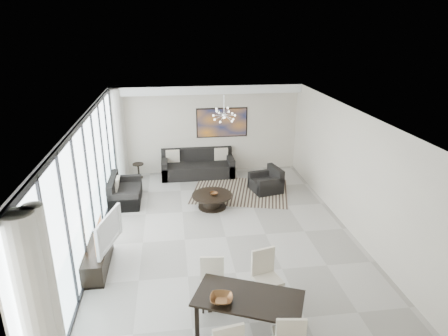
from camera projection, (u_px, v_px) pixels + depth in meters
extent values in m
cube|color=#A8A39B|center=(226.00, 236.00, 9.37)|extent=(6.00, 9.00, 0.02)
cube|color=white|center=(226.00, 116.00, 8.37)|extent=(6.00, 9.00, 0.02)
cube|color=beige|center=(207.00, 129.00, 13.05)|extent=(6.00, 0.02, 2.90)
cube|color=beige|center=(279.00, 320.00, 4.70)|extent=(6.00, 0.02, 2.90)
cube|color=beige|center=(353.00, 173.00, 9.25)|extent=(0.02, 9.00, 2.90)
cube|color=silver|center=(87.00, 187.00, 8.50)|extent=(0.01, 8.95, 2.85)
cube|color=black|center=(81.00, 122.00, 8.02)|extent=(0.04, 8.95, 0.10)
cube|color=black|center=(97.00, 245.00, 8.99)|extent=(0.04, 8.95, 0.06)
cube|color=black|center=(30.00, 315.00, 4.78)|extent=(0.04, 0.05, 2.88)
cube|color=black|center=(52.00, 267.00, 5.71)|extent=(0.04, 0.05, 2.88)
cube|color=black|center=(68.00, 233.00, 6.64)|extent=(0.04, 0.05, 2.88)
cube|color=black|center=(80.00, 207.00, 7.57)|extent=(0.04, 0.05, 2.88)
cube|color=black|center=(89.00, 187.00, 8.50)|extent=(0.04, 0.05, 2.88)
cube|color=black|center=(97.00, 170.00, 9.43)|extent=(0.04, 0.05, 2.88)
cube|color=black|center=(103.00, 157.00, 10.36)|extent=(0.04, 0.05, 2.88)
cube|color=black|center=(108.00, 146.00, 11.29)|extent=(0.04, 0.05, 2.88)
cube|color=black|center=(113.00, 136.00, 12.22)|extent=(0.04, 0.05, 2.88)
cylinder|color=beige|center=(38.00, 323.00, 4.66)|extent=(0.36, 0.36, 2.85)
cylinder|color=beige|center=(118.00, 135.00, 12.38)|extent=(0.36, 0.36, 2.85)
cube|color=white|center=(207.00, 89.00, 12.41)|extent=(5.98, 0.40, 0.26)
cube|color=orange|center=(222.00, 123.00, 13.02)|extent=(1.68, 0.04, 0.98)
cylinder|color=silver|center=(224.00, 105.00, 10.83)|extent=(0.02, 0.02, 0.55)
sphere|color=silver|center=(224.00, 115.00, 10.92)|extent=(0.12, 0.12, 0.12)
cube|color=black|center=(240.00, 191.00, 11.88)|extent=(3.20, 2.75, 0.01)
cylinder|color=black|center=(212.00, 195.00, 10.74)|extent=(1.09, 1.09, 0.04)
cylinder|color=black|center=(212.00, 202.00, 10.81)|extent=(0.48, 0.48, 0.34)
cylinder|color=black|center=(212.00, 207.00, 10.86)|extent=(0.76, 0.76, 0.03)
imported|color=brown|center=(214.00, 194.00, 10.68)|extent=(0.23, 0.23, 0.07)
cube|color=black|center=(198.00, 170.00, 12.99)|extent=(2.33, 0.95, 0.42)
cube|color=black|center=(197.00, 154.00, 13.20)|extent=(2.33, 0.19, 0.42)
cube|color=black|center=(165.00, 169.00, 12.83)|extent=(0.19, 0.95, 0.61)
cube|color=black|center=(230.00, 166.00, 13.09)|extent=(0.19, 0.95, 0.61)
cube|color=black|center=(126.00, 195.00, 11.16)|extent=(0.82, 1.45, 0.36)
cube|color=black|center=(113.00, 184.00, 10.99)|extent=(0.16, 1.45, 0.36)
cube|color=black|center=(123.00, 202.00, 10.53)|extent=(0.82, 0.16, 0.53)
cube|color=black|center=(128.00, 184.00, 11.73)|extent=(0.82, 0.16, 0.53)
cube|color=black|center=(266.00, 185.00, 11.86)|extent=(0.97, 1.00, 0.36)
cube|color=black|center=(276.00, 173.00, 11.84)|extent=(0.34, 0.86, 0.36)
cube|color=black|center=(261.00, 179.00, 12.13)|extent=(0.81, 0.33, 0.51)
cube|color=black|center=(271.00, 187.00, 11.53)|extent=(0.81, 0.33, 0.51)
cylinder|color=black|center=(138.00, 164.00, 12.75)|extent=(0.35, 0.35, 0.04)
cylinder|color=black|center=(139.00, 171.00, 12.84)|extent=(0.06, 0.06, 0.44)
cylinder|color=black|center=(139.00, 177.00, 12.91)|extent=(0.25, 0.25, 0.03)
cube|color=black|center=(98.00, 258.00, 8.13)|extent=(0.42, 1.48, 0.46)
imported|color=gray|center=(103.00, 230.00, 8.02)|extent=(0.45, 1.20, 0.69)
cube|color=black|center=(249.00, 298.00, 6.24)|extent=(1.88, 1.45, 0.04)
cube|color=black|center=(197.00, 321.00, 6.26)|extent=(0.07, 0.07, 0.67)
cube|color=black|center=(210.00, 295.00, 6.85)|extent=(0.07, 0.07, 0.67)
cube|color=black|center=(298.00, 312.00, 6.47)|extent=(0.07, 0.07, 0.67)
cube|color=beige|center=(291.00, 334.00, 5.55)|extent=(0.43, 0.10, 0.52)
cube|color=beige|center=(212.00, 287.00, 6.94)|extent=(0.46, 0.46, 0.05)
cube|color=beige|center=(212.00, 269.00, 7.03)|extent=(0.42, 0.09, 0.51)
cylinder|color=black|center=(222.00, 303.00, 6.87)|extent=(0.04, 0.04, 0.39)
cylinder|color=black|center=(203.00, 292.00, 7.16)|extent=(0.04, 0.04, 0.39)
cube|color=beige|center=(268.00, 280.00, 7.07)|extent=(0.55, 0.55, 0.06)
cube|color=beige|center=(263.00, 262.00, 7.15)|extent=(0.45, 0.16, 0.55)
cylinder|color=black|center=(280.00, 295.00, 7.06)|extent=(0.04, 0.04, 0.42)
cylinder|color=black|center=(254.00, 288.00, 7.24)|extent=(0.04, 0.04, 0.42)
imported|color=brown|center=(221.00, 299.00, 6.13)|extent=(0.42, 0.42, 0.09)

